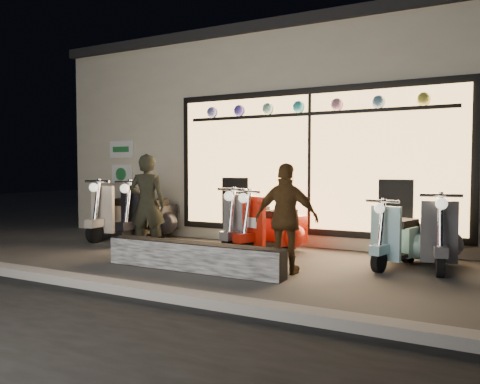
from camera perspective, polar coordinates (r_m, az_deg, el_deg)
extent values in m
plane|color=#383533|center=(7.21, -2.80, -8.57)|extent=(40.00, 40.00, 0.00)
cube|color=slate|center=(5.60, -13.36, -11.41)|extent=(40.00, 0.25, 0.12)
cube|color=beige|center=(11.67, 9.68, 5.68)|extent=(10.00, 6.00, 4.00)
cube|color=black|center=(11.95, 9.77, 15.79)|extent=(10.20, 6.20, 0.20)
cube|color=black|center=(8.54, 8.59, 3.67)|extent=(5.45, 0.06, 2.65)
cube|color=#FFBF6B|center=(8.50, 8.51, 3.67)|extent=(5.20, 0.04, 2.40)
cube|color=black|center=(8.51, 8.46, 9.40)|extent=(4.90, 0.06, 0.06)
cube|color=white|center=(10.78, -14.24, 5.06)|extent=(0.65, 0.04, 0.38)
cube|color=white|center=(10.78, -14.20, 2.13)|extent=(0.55, 0.04, 0.42)
cube|color=black|center=(6.63, -5.76, -7.84)|extent=(2.73, 0.28, 0.40)
cylinder|color=black|center=(7.60, -1.31, -6.61)|extent=(0.13, 0.36, 0.35)
cylinder|color=black|center=(8.48, 2.54, -5.61)|extent=(0.15, 0.36, 0.35)
cube|color=#A3A2A7|center=(7.72, -0.43, -3.42)|extent=(0.48, 0.11, 0.85)
cube|color=#A3A2A7|center=(8.36, 2.19, -4.22)|extent=(0.49, 0.76, 0.48)
cube|color=black|center=(8.24, 1.84, -2.29)|extent=(0.33, 0.60, 0.12)
sphere|color=#FFF2CC|center=(7.50, -1.36, -0.51)|extent=(0.17, 0.17, 0.16)
cylinder|color=black|center=(7.39, 0.47, -6.92)|extent=(0.22, 0.36, 0.35)
cylinder|color=black|center=(8.09, 5.91, -6.06)|extent=(0.24, 0.37, 0.35)
cube|color=#B0190B|center=(7.47, 1.70, -3.72)|extent=(0.46, 0.24, 0.84)
cube|color=#B0190B|center=(7.99, 5.42, -4.63)|extent=(0.66, 0.82, 0.47)
cube|color=black|center=(7.88, 4.92, -2.64)|extent=(0.48, 0.64, 0.12)
sphere|color=#FFF2CC|center=(7.29, 0.41, -0.75)|extent=(0.20, 0.20, 0.15)
cylinder|color=black|center=(8.83, -13.77, -5.26)|extent=(0.13, 0.39, 0.38)
cylinder|color=black|center=(9.72, -9.66, -4.46)|extent=(0.15, 0.39, 0.38)
cube|color=black|center=(8.96, -12.87, -2.31)|extent=(0.52, 0.10, 0.92)
cube|color=black|center=(9.61, -10.05, -3.14)|extent=(0.51, 0.81, 0.52)
cube|color=black|center=(9.49, -10.45, -1.31)|extent=(0.35, 0.64, 0.13)
sphere|color=#FFF2CC|center=(8.74, -13.88, 0.42)|extent=(0.18, 0.18, 0.17)
cylinder|color=black|center=(9.40, -17.29, -4.80)|extent=(0.13, 0.39, 0.38)
cylinder|color=black|center=(10.25, -13.06, -4.11)|extent=(0.15, 0.39, 0.38)
cube|color=beige|center=(9.53, -16.38, -2.04)|extent=(0.52, 0.10, 0.92)
cube|color=beige|center=(10.14, -13.46, -2.85)|extent=(0.51, 0.81, 0.52)
cube|color=black|center=(10.03, -13.89, -1.11)|extent=(0.34, 0.64, 0.13)
sphere|color=#FFF2CC|center=(9.32, -17.42, 0.54)|extent=(0.18, 0.18, 0.17)
cylinder|color=black|center=(6.77, 16.58, -8.09)|extent=(0.18, 0.33, 0.32)
cylinder|color=black|center=(7.60, 19.80, -6.93)|extent=(0.20, 0.34, 0.32)
cube|color=#93C8D1|center=(6.88, 17.36, -4.84)|extent=(0.43, 0.18, 0.77)
cube|color=#93C8D1|center=(7.48, 19.53, -5.55)|extent=(0.56, 0.74, 0.43)
cube|color=black|center=(7.37, 19.27, -3.63)|extent=(0.40, 0.58, 0.11)
sphere|color=#FFF2CC|center=(6.66, 16.63, -1.92)|extent=(0.17, 0.17, 0.14)
cylinder|color=black|center=(6.75, 23.21, -8.10)|extent=(0.16, 0.36, 0.35)
cylinder|color=black|center=(7.76, 22.47, -6.66)|extent=(0.18, 0.36, 0.35)
cube|color=#54575C|center=(6.90, 23.10, -4.49)|extent=(0.48, 0.15, 0.84)
cube|color=#54575C|center=(7.62, 22.57, -5.19)|extent=(0.55, 0.78, 0.47)
cube|color=black|center=(7.49, 22.68, -3.12)|extent=(0.38, 0.62, 0.12)
sphere|color=#FFF2CC|center=(6.64, 23.36, -1.31)|extent=(0.18, 0.18, 0.15)
imported|color=black|center=(7.98, -11.25, -1.45)|extent=(0.71, 0.59, 1.67)
imported|color=#54371A|center=(6.39, 5.69, -3.24)|extent=(0.91, 0.43, 1.51)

